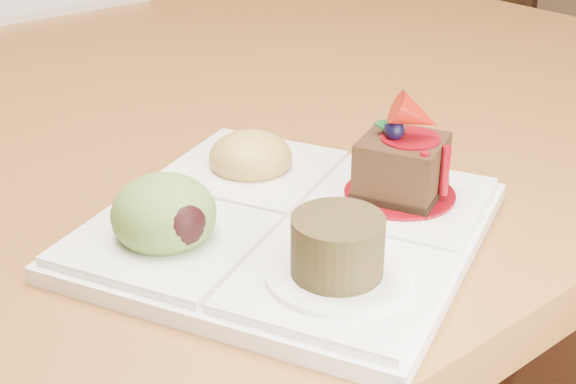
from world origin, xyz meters
TOP-DOWN VIEW (x-y plane):
  - dining_table at (0.00, 0.00)m, footprint 1.00×1.80m
  - chair_right at (0.76, -0.04)m, footprint 0.49×0.49m
  - sampler_plate at (-0.20, -0.74)m, footprint 0.33×0.33m

SIDE VIEW (x-z plane):
  - chair_right at x=0.76m, z-range 0.06..0.94m
  - dining_table at x=0.00m, z-range 0.31..1.06m
  - sampler_plate at x=-0.20m, z-range 0.72..0.82m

